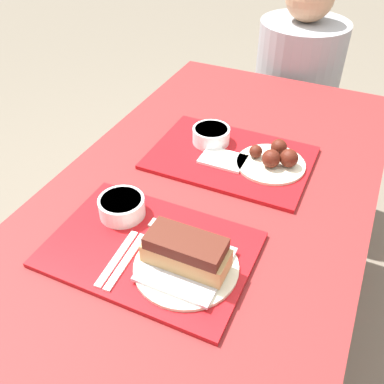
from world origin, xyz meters
TOP-DOWN VIEW (x-y plane):
  - ground_plane at (0.00, 0.00)m, footprint 12.00×12.00m
  - picnic_table at (0.00, 0.00)m, footprint 0.82×1.70m
  - picnic_bench_far at (0.00, 1.07)m, footprint 0.78×0.28m
  - tray_near at (-0.04, -0.17)m, footprint 0.46×0.31m
  - tray_far at (-0.00, 0.24)m, footprint 0.46×0.31m
  - bowl_coleslaw_near at (-0.15, -0.10)m, footprint 0.11×0.11m
  - brisket_sandwich_plate at (0.06, -0.19)m, footprint 0.23×0.23m
  - plastic_fork_near at (-0.09, -0.23)m, footprint 0.03×0.17m
  - plastic_knife_near at (-0.06, -0.23)m, footprint 0.03×0.17m
  - condiment_packet at (-0.06, -0.10)m, footprint 0.04×0.03m
  - bowl_coleslaw_far at (-0.08, 0.29)m, footprint 0.11×0.11m
  - wings_plate_far at (0.12, 0.25)m, footprint 0.19×0.19m
  - napkin_far at (-0.01, 0.21)m, footprint 0.13×0.09m
  - person_seated_across at (0.01, 1.07)m, footprint 0.37×0.37m

SIDE VIEW (x-z plane):
  - ground_plane at x=0.00m, z-range 0.00..0.00m
  - picnic_bench_far at x=0.00m, z-range 0.15..0.60m
  - picnic_table at x=0.00m, z-range 0.29..1.06m
  - person_seated_across at x=0.01m, z-range 0.38..1.05m
  - tray_near at x=-0.04m, z-range 0.77..0.78m
  - tray_far at x=0.00m, z-range 0.77..0.78m
  - plastic_fork_near at x=-0.09m, z-range 0.78..0.79m
  - plastic_knife_near at x=-0.06m, z-range 0.78..0.79m
  - condiment_packet at x=-0.06m, z-range 0.78..0.79m
  - napkin_far at x=-0.01m, z-range 0.78..0.79m
  - wings_plate_far at x=0.12m, z-range 0.77..0.83m
  - bowl_coleslaw_near at x=-0.15m, z-range 0.78..0.83m
  - bowl_coleslaw_far at x=-0.08m, z-range 0.78..0.83m
  - brisket_sandwich_plate at x=0.06m, z-range 0.77..0.86m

